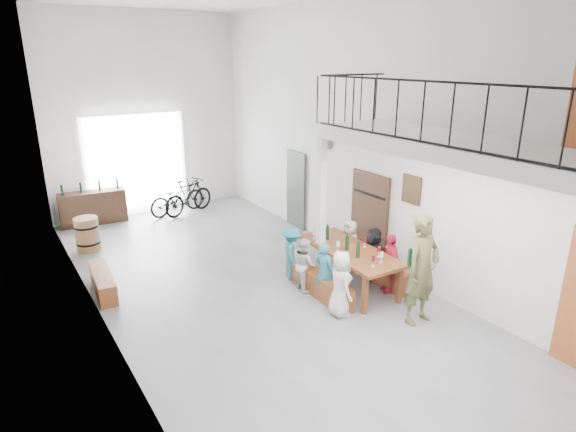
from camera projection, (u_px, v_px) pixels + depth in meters
floor at (253, 287)px, 9.43m from camera, size 12.00×12.00×0.00m
room_walls at (248, 102)px, 8.31m from camera, size 12.00×12.00×12.00m
gateway_portal at (137, 165)px, 13.52m from camera, size 2.80×0.08×2.80m
right_wall_decor at (429, 204)px, 8.79m from camera, size 0.07×8.28×5.07m
balcony at (470, 153)px, 7.03m from camera, size 1.52×5.62×4.00m
tasting_table at (349, 253)px, 9.25m from camera, size 1.07×2.36×0.79m
bench_inner at (318, 283)px, 9.11m from camera, size 0.38×1.89×0.43m
bench_wall at (373, 269)px, 9.72m from camera, size 0.24×1.86×0.43m
tableware at (351, 245)px, 9.07m from camera, size 0.64×1.72×0.35m
side_bench at (103, 282)px, 9.17m from camera, size 0.43×1.46×0.41m
oak_barrel at (87, 234)px, 11.10m from camera, size 0.54×0.54×0.80m
serving_counter at (93, 208)px, 12.89m from camera, size 1.71×0.58×0.89m
counter_bottles at (90, 187)px, 12.70m from camera, size 1.44×0.12×0.28m
guest_left_a at (340, 284)px, 8.25m from camera, size 0.50×0.65×1.18m
guest_left_b at (324, 272)px, 8.79m from camera, size 0.38×0.47×1.13m
guest_left_c at (304, 264)px, 9.21m from camera, size 0.46×0.56×1.04m
guest_left_d at (292, 253)px, 9.61m from camera, size 0.66×0.82×1.11m
guest_right_a at (390, 263)px, 9.11m from camera, size 0.51×0.74×1.16m
guest_right_b at (373, 253)px, 9.65m from camera, size 0.67×1.06×1.09m
guest_right_c at (350, 244)px, 10.14m from camera, size 0.34×0.52×1.07m
host_standing at (422, 269)px, 7.95m from camera, size 0.72×0.50×1.91m
potted_plant at (334, 242)px, 11.08m from camera, size 0.44×0.38×0.48m
bicycle_near at (177, 198)px, 13.71m from camera, size 1.86×1.01×0.93m
bicycle_far at (189, 196)px, 13.69m from camera, size 1.77×1.03×1.02m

